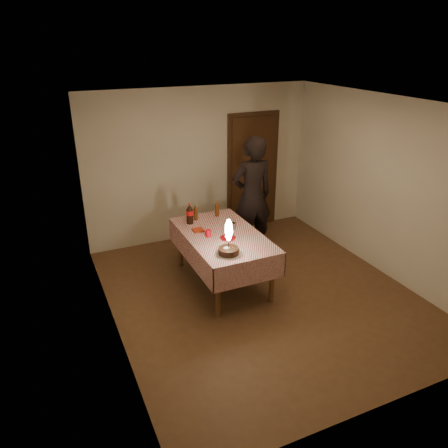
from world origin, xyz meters
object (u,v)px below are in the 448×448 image
at_px(red_plate, 228,238).
at_px(red_cup, 208,233).
at_px(clear_cup, 233,226).
at_px(photographer, 252,196).
at_px(dining_table, 223,241).
at_px(amber_bottle_left, 196,212).
at_px(birthday_cake, 229,245).
at_px(amber_bottle_right, 217,209).
at_px(cola_bottle, 190,214).

relative_size(red_plate, red_cup, 2.20).
height_order(clear_cup, photographer, photographer).
bearing_deg(red_plate, dining_table, 95.36).
xyz_separation_m(clear_cup, amber_bottle_left, (-0.37, 0.54, 0.07)).
bearing_deg(red_cup, amber_bottle_left, 84.84).
distance_m(red_plate, red_cup, 0.28).
xyz_separation_m(birthday_cake, photographer, (1.03, 1.34, 0.07)).
bearing_deg(birthday_cake, amber_bottle_right, 73.06).
distance_m(birthday_cake, red_plate, 0.49).
bearing_deg(amber_bottle_left, photographer, 6.06).
relative_size(birthday_cake, clear_cup, 5.33).
bearing_deg(photographer, birthday_cake, -127.47).
xyz_separation_m(red_cup, cola_bottle, (-0.07, 0.54, 0.10)).
bearing_deg(photographer, dining_table, -138.43).
height_order(red_cup, cola_bottle, cola_bottle).
xyz_separation_m(dining_table, red_plate, (0.01, -0.15, 0.11)).
xyz_separation_m(cola_bottle, photographer, (1.14, 0.21, 0.04)).
relative_size(red_cup, amber_bottle_left, 0.39).
bearing_deg(dining_table, photographer, 41.57).
distance_m(red_plate, amber_bottle_right, 0.83).
bearing_deg(cola_bottle, birthday_cake, -84.63).
bearing_deg(clear_cup, birthday_cake, -119.66).
relative_size(dining_table, amber_bottle_right, 6.75).
height_order(clear_cup, amber_bottle_right, amber_bottle_right).
relative_size(red_plate, amber_bottle_right, 0.86).
distance_m(birthday_cake, red_cup, 0.60).
xyz_separation_m(red_plate, photographer, (0.84, 0.91, 0.19)).
bearing_deg(amber_bottle_right, dining_table, -107.09).
distance_m(dining_table, red_plate, 0.18).
xyz_separation_m(birthday_cake, amber_bottle_left, (0.02, 1.24, -0.01)).
bearing_deg(cola_bottle, photographer, 10.32).
relative_size(amber_bottle_left, amber_bottle_right, 1.00).
bearing_deg(red_cup, birthday_cake, -86.64).
bearing_deg(birthday_cake, dining_table, 73.22).
relative_size(clear_cup, photographer, 0.05).
relative_size(birthday_cake, red_plate, 2.18).
bearing_deg(amber_bottle_right, clear_cup, -88.01).
relative_size(dining_table, birthday_cake, 3.59).
distance_m(red_cup, amber_bottle_right, 0.76).
relative_size(amber_bottle_left, photographer, 0.13).
xyz_separation_m(birthday_cake, cola_bottle, (-0.11, 1.14, 0.03)).
bearing_deg(amber_bottle_right, red_cup, -122.71).
xyz_separation_m(cola_bottle, amber_bottle_left, (0.13, 0.10, -0.03)).
distance_m(birthday_cake, amber_bottle_right, 1.29).
relative_size(birthday_cake, amber_bottle_right, 1.88).
bearing_deg(clear_cup, amber_bottle_left, 124.50).
height_order(red_plate, amber_bottle_right, amber_bottle_right).
bearing_deg(clear_cup, dining_table, -153.80).
distance_m(amber_bottle_left, photographer, 1.02).
height_order(clear_cup, cola_bottle, cola_bottle).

